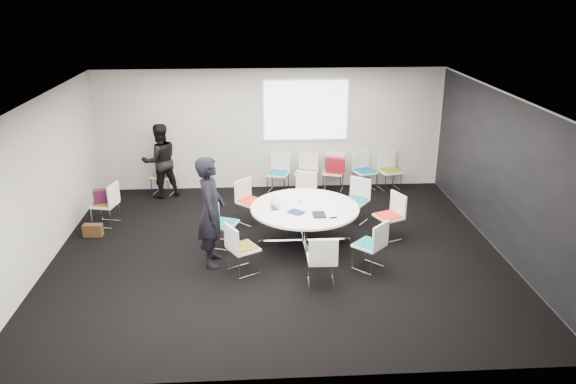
{
  "coord_description": "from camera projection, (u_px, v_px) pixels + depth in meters",
  "views": [
    {
      "loc": [
        -0.39,
        -9.18,
        4.56
      ],
      "look_at": [
        0.2,
        0.4,
        1.0
      ],
      "focal_mm": 35.0,
      "sensor_mm": 36.0,
      "label": 1
    }
  ],
  "objects": [
    {
      "name": "person_back",
      "position": [
        160.0,
        161.0,
        12.56
      ],
      "size": [
        1.01,
        0.92,
        1.69
      ],
      "primitive_type": "imported",
      "rotation": [
        0.0,
        0.0,
        3.55
      ],
      "color": "black",
      "rests_on": "ground"
    },
    {
      "name": "chair_ring_c",
      "position": [
        304.0,
        201.0,
        11.79
      ],
      "size": [
        0.59,
        0.58,
        0.88
      ],
      "rotation": [
        0.0,
        0.0,
        2.78
      ],
      "color": "silver",
      "rests_on": "ground"
    },
    {
      "name": "chair_person_back",
      "position": [
        163.0,
        182.0,
        12.92
      ],
      "size": [
        0.55,
        0.54,
        0.88
      ],
      "rotation": [
        0.0,
        0.0,
        2.9
      ],
      "color": "silver",
      "rests_on": "ground"
    },
    {
      "name": "chair_ring_a",
      "position": [
        389.0,
        225.0,
        10.65
      ],
      "size": [
        0.59,
        0.6,
        0.88
      ],
      "rotation": [
        0.0,
        0.0,
        1.97
      ],
      "color": "silver",
      "rests_on": "ground"
    },
    {
      "name": "laptop_lid",
      "position": [
        275.0,
        201.0,
        10.2
      ],
      "size": [
        0.13,
        0.28,
        0.22
      ],
      "primitive_type": "cube",
      "rotation": [
        0.0,
        0.0,
        1.96
      ],
      "color": "silver",
      "rests_on": "conference_table"
    },
    {
      "name": "chair_ring_b",
      "position": [
        355.0,
        208.0,
        11.42
      ],
      "size": [
        0.64,
        0.63,
        0.88
      ],
      "rotation": [
        0.0,
        0.0,
        2.5
      ],
      "color": "silver",
      "rests_on": "ground"
    },
    {
      "name": "chair_back_a",
      "position": [
        278.0,
        180.0,
        13.04
      ],
      "size": [
        0.58,
        0.57,
        0.88
      ],
      "rotation": [
        0.0,
        0.0,
        2.83
      ],
      "color": "silver",
      "rests_on": "ground"
    },
    {
      "name": "phone",
      "position": [
        333.0,
        218.0,
        9.79
      ],
      "size": [
        0.15,
        0.1,
        0.01
      ],
      "primitive_type": "cube",
      "rotation": [
        0.0,
        0.0,
        0.2
      ],
      "color": "black",
      "rests_on": "conference_table"
    },
    {
      "name": "papers_front",
      "position": [
        343.0,
        210.0,
        10.14
      ],
      "size": [
        0.32,
        0.24,
        0.0
      ],
      "primitive_type": "cube",
      "rotation": [
        0.0,
        0.0,
        -0.11
      ],
      "color": "silver",
      "rests_on": "conference_table"
    },
    {
      "name": "notebook_black",
      "position": [
        319.0,
        215.0,
        9.9
      ],
      "size": [
        0.23,
        0.3,
        0.02
      ],
      "primitive_type": "cube",
      "rotation": [
        0.0,
        0.0,
        0.02
      ],
      "color": "black",
      "rests_on": "conference_table"
    },
    {
      "name": "laptop",
      "position": [
        278.0,
        206.0,
        10.27
      ],
      "size": [
        0.24,
        0.37,
        0.03
      ],
      "primitive_type": "imported",
      "rotation": [
        0.0,
        0.0,
        1.56
      ],
      "color": "#333338",
      "rests_on": "conference_table"
    },
    {
      "name": "chair_back_d",
      "position": [
        364.0,
        178.0,
        13.19
      ],
      "size": [
        0.59,
        0.58,
        0.88
      ],
      "rotation": [
        0.0,
        0.0,
        3.5
      ],
      "color": "silver",
      "rests_on": "ground"
    },
    {
      "name": "red_jacket",
      "position": [
        335.0,
        165.0,
        12.79
      ],
      "size": [
        0.47,
        0.29,
        0.36
      ],
      "primitive_type": "cube",
      "rotation": [
        0.17,
        0.0,
        -0.32
      ],
      "color": "maroon",
      "rests_on": "chair_back_c"
    },
    {
      "name": "chair_ring_d",
      "position": [
        250.0,
        209.0,
        11.36
      ],
      "size": [
        0.64,
        0.64,
        0.88
      ],
      "rotation": [
        0.0,
        0.0,
        3.96
      ],
      "color": "silver",
      "rests_on": "ground"
    },
    {
      "name": "chair_back_b",
      "position": [
        306.0,
        180.0,
        13.07
      ],
      "size": [
        0.59,
        0.58,
        0.88
      ],
      "rotation": [
        0.0,
        0.0,
        2.79
      ],
      "color": "silver",
      "rests_on": "ground"
    },
    {
      "name": "brown_bag",
      "position": [
        93.0,
        230.0,
        10.78
      ],
      "size": [
        0.37,
        0.17,
        0.24
      ],
      "primitive_type": "cube",
      "rotation": [
        0.0,
        0.0,
        -0.04
      ],
      "color": "#3F2714",
      "rests_on": "ground"
    },
    {
      "name": "chair_ring_g",
      "position": [
        322.0,
        269.0,
        8.99
      ],
      "size": [
        0.47,
        0.46,
        0.88
      ],
      "rotation": [
        0.0,
        0.0,
        6.26
      ],
      "color": "silver",
      "rests_on": "ground"
    },
    {
      "name": "person_main",
      "position": [
        211.0,
        212.0,
        9.45
      ],
      "size": [
        0.47,
        0.71,
        1.93
      ],
      "primitive_type": "imported",
      "rotation": [
        0.0,
        0.0,
        1.55
      ],
      "color": "black",
      "rests_on": "ground"
    },
    {
      "name": "chair_ring_e",
      "position": [
        224.0,
        232.0,
        10.33
      ],
      "size": [
        0.59,
        0.59,
        0.88
      ],
      "rotation": [
        0.0,
        0.0,
        4.33
      ],
      "color": "silver",
      "rests_on": "ground"
    },
    {
      "name": "room_shell",
      "position": [
        283.0,
        179.0,
        9.71
      ],
      "size": [
        8.08,
        7.08,
        2.88
      ],
      "color": "black",
      "rests_on": "ground"
    },
    {
      "name": "tablet_folio",
      "position": [
        296.0,
        212.0,
        10.01
      ],
      "size": [
        0.33,
        0.32,
        0.03
      ],
      "primitive_type": "cube",
      "rotation": [
        0.0,
        0.0,
        -0.76
      ],
      "color": "navy",
      "rests_on": "conference_table"
    },
    {
      "name": "projection_screen",
      "position": [
        306.0,
        110.0,
        12.84
      ],
      "size": [
        1.9,
        0.03,
        1.35
      ],
      "primitive_type": "cube",
      "color": "white",
      "rests_on": "room_shell"
    },
    {
      "name": "chair_back_c",
      "position": [
        333.0,
        179.0,
        13.14
      ],
      "size": [
        0.57,
        0.57,
        0.88
      ],
      "rotation": [
        0.0,
        0.0,
        2.84
      ],
      "color": "silver",
      "rests_on": "ground"
    },
    {
      "name": "maroon_bag",
      "position": [
        104.0,
        196.0,
        11.11
      ],
      "size": [
        0.42,
        0.25,
        0.28
      ],
      "primitive_type": "cube",
      "rotation": [
        0.0,
        0.0,
        0.3
      ],
      "color": "#3F112A",
      "rests_on": "chair_spare_left"
    },
    {
      "name": "chair_ring_f",
      "position": [
        243.0,
        257.0,
        9.37
      ],
      "size": [
        0.62,
        0.62,
        0.88
      ],
      "rotation": [
        0.0,
        0.0,
        5.23
      ],
      "color": "silver",
      "rests_on": "ground"
    },
    {
      "name": "chair_back_e",
      "position": [
        389.0,
        178.0,
        13.22
      ],
      "size": [
        0.55,
        0.54,
        0.88
      ],
      "rotation": [
        0.0,
        0.0,
        3.36
      ],
      "color": "silver",
      "rests_on": "ground"
    },
    {
      "name": "cup",
      "position": [
        300.0,
        201.0,
        10.45
      ],
      "size": [
        0.08,
        0.08,
        0.09
      ],
      "primitive_type": "cylinder",
      "color": "white",
      "rests_on": "conference_table"
    },
    {
      "name": "conference_table",
      "position": [
        305.0,
        218.0,
        10.34
      ],
      "size": [
        1.99,
        1.99,
        0.73
      ],
      "color": "silver",
      "rests_on": "ground"
    },
    {
      "name": "papers_right",
      "position": [
        338.0,
        202.0,
        10.49
      ],
      "size": [
        0.32,
        0.24,
        0.0
      ],
      "primitive_type": "cube",
      "rotation": [
        0.0,
        0.0,
        0.09
      ],
      "color": "silver",
      "rests_on": "conference_table"
    },
    {
      "name": "chair_ring_h",
      "position": [
        369.0,
        254.0,
        9.49
      ],
      "size": [
        0.64,
        0.64,
        0.88
      ],
      "rotation": [
        0.0,
        0.0,
        7.08
      ],
      "color": "silver",
      "rests_on": "ground"
    },
    {
      "name": "chair_spare_left",
      "position": [
        107.0,
        212.0,
        11.23
      ],
      "size": [
        0.54,
        0.55,
        0.88
      ],
      "rotation": [
        0.0,
        0.0,
        1.35
      ],
      "color": "silver",
      "rests_on": "ground"
    }
  ]
}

